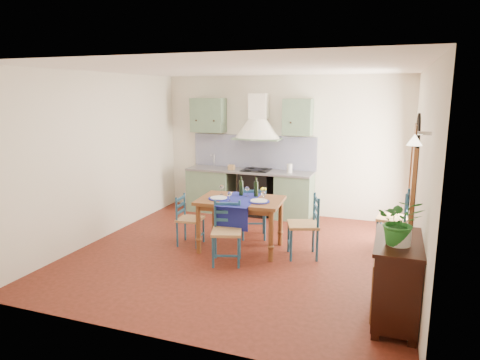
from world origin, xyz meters
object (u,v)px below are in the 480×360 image
Objects in this scene: chair_near at (227,232)px; sideboard at (396,277)px; potted_plant at (400,221)px; dining_table at (241,205)px.

chair_near is 2.50m from sideboard.
sideboard is 2.13× the size of potted_plant.
sideboard is 0.69m from potted_plant.
sideboard is (2.33, -0.92, 0.04)m from chair_near.
potted_plant is (-0.01, -0.15, 0.67)m from sideboard.
potted_plant is at bearing -35.54° from dining_table.
chair_near is at bearing -90.60° from dining_table.
dining_table is 0.64m from chair_near.
potted_plant reaches higher than chair_near.
chair_near is 1.85× the size of potted_plant.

